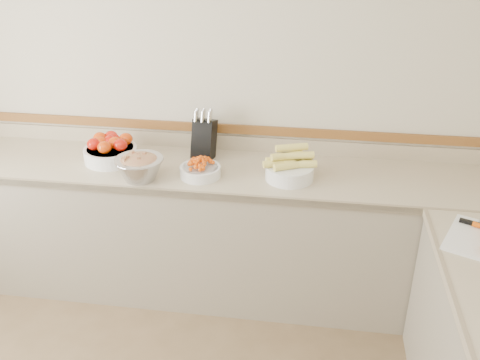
# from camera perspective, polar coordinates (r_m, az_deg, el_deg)

# --- Properties ---
(back_wall) EXTENTS (4.00, 0.00, 4.00)m
(back_wall) POSITION_cam_1_polar(r_m,az_deg,el_deg) (3.50, -4.16, 9.53)
(back_wall) COLOR beige
(back_wall) RESTS_ON ground_plane
(counter_back) EXTENTS (4.00, 0.65, 1.08)m
(counter_back) POSITION_cam_1_polar(r_m,az_deg,el_deg) (3.57, -4.81, -5.14)
(counter_back) COLOR tan
(counter_back) RESTS_ON ground_plane
(knife_block) EXTENTS (0.16, 0.19, 0.33)m
(knife_block) POSITION_cam_1_polar(r_m,az_deg,el_deg) (3.44, -3.86, 4.52)
(knife_block) COLOR black
(knife_block) RESTS_ON counter_back
(tomato_bowl) EXTENTS (0.34, 0.34, 0.17)m
(tomato_bowl) POSITION_cam_1_polar(r_m,az_deg,el_deg) (3.50, -13.67, 3.18)
(tomato_bowl) COLOR white
(tomato_bowl) RESTS_ON counter_back
(cherry_tomato_bowl) EXTENTS (0.25, 0.25, 0.14)m
(cherry_tomato_bowl) POSITION_cam_1_polar(r_m,az_deg,el_deg) (3.22, -4.26, 1.15)
(cherry_tomato_bowl) COLOR white
(cherry_tomato_bowl) RESTS_ON counter_back
(corn_bowl) EXTENTS (0.32, 0.29, 0.21)m
(corn_bowl) POSITION_cam_1_polar(r_m,az_deg,el_deg) (3.18, 5.32, 1.27)
(corn_bowl) COLOR white
(corn_bowl) RESTS_ON counter_back
(rhubarb_bowl) EXTENTS (0.29, 0.29, 0.17)m
(rhubarb_bowl) POSITION_cam_1_polar(r_m,az_deg,el_deg) (3.21, -10.69, 1.44)
(rhubarb_bowl) COLOR #B2B2BA
(rhubarb_bowl) RESTS_ON counter_back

